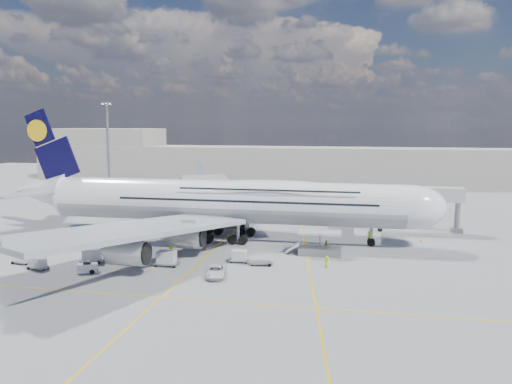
% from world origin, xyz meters
% --- Properties ---
extents(ground, '(300.00, 300.00, 0.00)m').
position_xyz_m(ground, '(0.00, 0.00, 0.00)').
color(ground, gray).
rests_on(ground, ground).
extents(taxi_line_main, '(0.25, 220.00, 0.01)m').
position_xyz_m(taxi_line_main, '(0.00, 0.00, 0.01)').
color(taxi_line_main, yellow).
rests_on(taxi_line_main, ground).
extents(taxi_line_cross, '(120.00, 0.25, 0.01)m').
position_xyz_m(taxi_line_cross, '(0.00, -20.00, 0.01)').
color(taxi_line_cross, yellow).
rests_on(taxi_line_cross, ground).
extents(taxi_line_diag, '(14.16, 99.06, 0.01)m').
position_xyz_m(taxi_line_diag, '(14.00, 10.00, 0.01)').
color(taxi_line_diag, yellow).
rests_on(taxi_line_diag, ground).
extents(airliner, '(77.26, 79.15, 23.71)m').
position_xyz_m(airliner, '(0.26, 10.00, 6.87)').
color(airliner, white).
rests_on(airliner, ground).
extents(jet_bridge, '(18.80, 12.10, 8.50)m').
position_xyz_m(jet_bridge, '(29.81, 20.94, 6.85)').
color(jet_bridge, '#B7B7BC').
rests_on(jet_bridge, ground).
extents(cargo_loader, '(8.53, 3.20, 3.67)m').
position_xyz_m(cargo_loader, '(16.82, 2.89, 1.25)').
color(cargo_loader, silver).
rests_on(cargo_loader, ground).
extents(light_mast, '(3.00, 0.70, 25.50)m').
position_xyz_m(light_mast, '(-40.00, 45.00, 13.21)').
color(light_mast, gray).
rests_on(light_mast, ground).
extents(terminal, '(180.00, 16.00, 12.00)m').
position_xyz_m(terminal, '(0.00, 95.00, 6.00)').
color(terminal, '#B2AD9E').
rests_on(terminal, ground).
extents(hangar, '(40.00, 22.00, 18.00)m').
position_xyz_m(hangar, '(-70.00, 100.00, 9.00)').
color(hangar, '#B2AD9E').
rests_on(hangar, ground).
extents(tree_line, '(160.00, 6.00, 8.00)m').
position_xyz_m(tree_line, '(40.00, 140.00, 4.00)').
color(tree_line, '#193814').
rests_on(tree_line, ground).
extents(dolly_row_a, '(2.99, 2.04, 0.40)m').
position_xyz_m(dolly_row_a, '(-25.25, -10.66, 0.31)').
color(dolly_row_a, gray).
rests_on(dolly_row_a, ground).
extents(dolly_row_b, '(3.17, 2.22, 1.82)m').
position_xyz_m(dolly_row_b, '(-21.19, -12.66, 0.98)').
color(dolly_row_b, gray).
rests_on(dolly_row_b, ground).
extents(dolly_row_c, '(3.46, 1.87, 2.18)m').
position_xyz_m(dolly_row_c, '(-4.09, -7.68, 1.17)').
color(dolly_row_c, gray).
rests_on(dolly_row_c, ground).
extents(dolly_back, '(3.66, 2.61, 2.09)m').
position_xyz_m(dolly_back, '(-15.50, -8.14, 1.12)').
color(dolly_back, gray).
rests_on(dolly_back, ground).
extents(dolly_nose_far, '(3.45, 2.37, 0.46)m').
position_xyz_m(dolly_nose_far, '(9.18, -4.55, 0.36)').
color(dolly_nose_far, gray).
rests_on(dolly_nose_far, ground).
extents(dolly_nose_near, '(2.92, 1.65, 1.81)m').
position_xyz_m(dolly_nose_near, '(5.70, -3.82, 0.97)').
color(dolly_nose_near, gray).
rests_on(dolly_nose_near, ground).
extents(baggage_tug, '(2.87, 2.10, 1.63)m').
position_xyz_m(baggage_tug, '(-13.59, -12.73, 0.72)').
color(baggage_tug, white).
rests_on(baggage_tug, ground).
extents(catering_truck_inner, '(7.17, 2.84, 4.29)m').
position_xyz_m(catering_truck_inner, '(-1.14, 19.93, 2.03)').
color(catering_truck_inner, gray).
rests_on(catering_truck_inner, ground).
extents(catering_truck_outer, '(5.93, 2.57, 3.47)m').
position_xyz_m(catering_truck_outer, '(-11.41, 49.34, 1.61)').
color(catering_truck_outer, gray).
rests_on(catering_truck_outer, ground).
extents(service_van, '(3.27, 5.54, 1.45)m').
position_xyz_m(service_van, '(4.18, -11.08, 0.72)').
color(service_van, white).
rests_on(service_van, ground).
extents(crew_nose, '(0.71, 0.54, 1.77)m').
position_xyz_m(crew_nose, '(24.80, 13.79, 0.89)').
color(crew_nose, '#BFFF1A').
rests_on(crew_nose, ground).
extents(crew_loader, '(1.10, 1.02, 1.82)m').
position_xyz_m(crew_loader, '(17.90, 4.93, 0.91)').
color(crew_loader, '#E8FD1A').
rests_on(crew_loader, ground).
extents(crew_wing, '(0.78, 0.99, 1.58)m').
position_xyz_m(crew_wing, '(-16.98, -3.12, 0.79)').
color(crew_wing, '#A2FC1A').
rests_on(crew_wing, ground).
extents(crew_van, '(1.00, 0.98, 1.74)m').
position_xyz_m(crew_van, '(18.49, -4.12, 0.87)').
color(crew_van, '#CAFF1A').
rests_on(crew_van, ground).
extents(crew_tug, '(1.33, 0.97, 1.84)m').
position_xyz_m(crew_tug, '(-4.95, -3.59, 0.92)').
color(crew_tug, '#B5E317').
rests_on(crew_tug, ground).
extents(cone_nose, '(0.45, 0.45, 0.57)m').
position_xyz_m(cone_nose, '(33.49, 14.60, 0.27)').
color(cone_nose, orange).
rests_on(cone_nose, ground).
extents(cone_wing_left_inner, '(0.39, 0.39, 0.50)m').
position_xyz_m(cone_wing_left_inner, '(-11.64, 22.24, 0.24)').
color(cone_wing_left_inner, orange).
rests_on(cone_wing_left_inner, ground).
extents(cone_wing_left_outer, '(0.39, 0.39, 0.50)m').
position_xyz_m(cone_wing_left_outer, '(-18.85, 41.90, 0.24)').
color(cone_wing_left_outer, orange).
rests_on(cone_wing_left_outer, ground).
extents(cone_wing_right_inner, '(0.39, 0.39, 0.50)m').
position_xyz_m(cone_wing_right_inner, '(-0.99, 1.67, 0.24)').
color(cone_wing_right_inner, orange).
rests_on(cone_wing_right_inner, ground).
extents(cone_wing_right_outer, '(0.41, 0.41, 0.52)m').
position_xyz_m(cone_wing_right_outer, '(-5.58, -10.89, 0.25)').
color(cone_wing_right_outer, orange).
rests_on(cone_wing_right_outer, ground).
extents(cone_tail, '(0.41, 0.41, 0.53)m').
position_xyz_m(cone_tail, '(-27.55, 14.40, 0.25)').
color(cone_tail, orange).
rests_on(cone_tail, ground).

